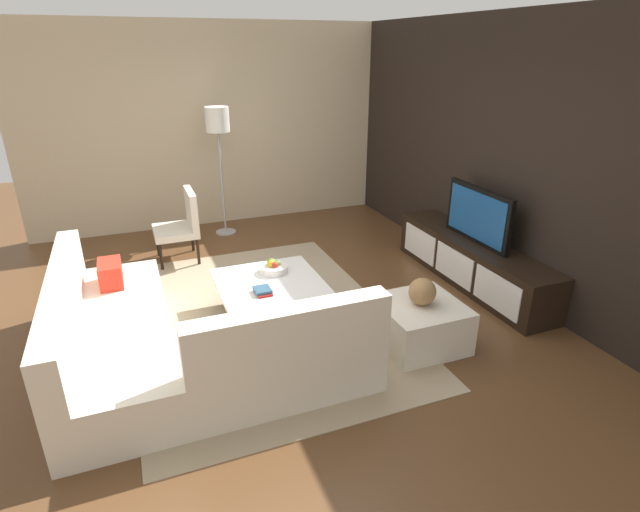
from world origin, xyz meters
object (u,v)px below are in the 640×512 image
coffee_table (270,298)px  fruit_bowl (274,267)px  decorative_ball (422,292)px  television (478,215)px  ottoman (419,324)px  accent_chair_near (183,222)px  floor_lamp (218,128)px  book_stack (263,291)px  media_console (472,262)px  sectional_couch (173,342)px

coffee_table → fruit_bowl: bearing=151.6°
decorative_ball → television: bearing=125.5°
coffee_table → fruit_bowl: size_ratio=3.52×
ottoman → decorative_ball: bearing=0.0°
accent_chair_near → decorative_ball: accent_chair_near is taller
television → coffee_table: size_ratio=1.01×
floor_lamp → ottoman: bearing=16.3°
coffee_table → accent_chair_near: 1.88m
television → ottoman: (0.86, -1.21, -0.60)m
television → floor_lamp: floor_lamp is taller
floor_lamp → book_stack: floor_lamp is taller
media_console → floor_lamp: size_ratio=1.30×
accent_chair_near → book_stack: size_ratio=4.60×
television → coffee_table: bearing=-92.5°
accent_chair_near → floor_lamp: (-0.76, 0.65, 0.98)m
media_console → floor_lamp: bearing=-139.7°
sectional_couch → accent_chair_near: bearing=170.5°
sectional_couch → accent_chair_near: size_ratio=2.67×
book_stack → floor_lamp: bearing=175.9°
sectional_couch → accent_chair_near: accent_chair_near is taller
decorative_ball → floor_lamp: bearing=-163.7°
coffee_table → floor_lamp: 2.82m
coffee_table → ottoman: (0.96, 1.09, -0.00)m
television → decorative_ball: (0.86, -1.21, -0.28)m
accent_chair_near → fruit_bowl: 1.72m
floor_lamp → decorative_ball: floor_lamp is taller
television → sectional_couch: 3.35m
floor_lamp → fruit_bowl: 2.56m
media_console → book_stack: size_ratio=11.98×
media_console → fruit_bowl: size_ratio=8.10×
television → fruit_bowl: bearing=-97.3°
fruit_bowl → coffee_table: bearing=-28.4°
floor_lamp → book_stack: 2.95m
book_stack → television: bearing=92.9°
coffee_table → decorative_ball: bearing=48.5°
accent_chair_near → floor_lamp: bearing=147.5°
media_console → accent_chair_near: accent_chair_near is taller
media_console → sectional_couch: (0.50, -3.28, 0.04)m
floor_lamp → ottoman: 3.84m
coffee_table → book_stack: size_ratio=5.22×
media_console → floor_lamp: (-2.62, -2.23, 1.22)m
accent_chair_near → floor_lamp: size_ratio=0.50×
coffee_table → fruit_bowl: 0.31m
sectional_couch → ottoman: 2.10m
floor_lamp → decorative_ball: (3.48, 1.02, -0.95)m
sectional_couch → book_stack: (-0.38, 0.85, 0.12)m
sectional_couch → fruit_bowl: bearing=126.1°
sectional_couch → floor_lamp: floor_lamp is taller
decorative_ball → fruit_bowl: bearing=-139.2°
floor_lamp → ottoman: floor_lamp is taller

